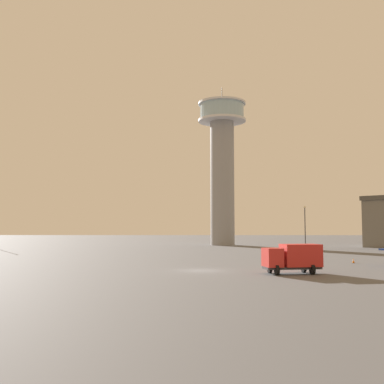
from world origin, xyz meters
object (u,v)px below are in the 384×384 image
light_post_west (305,224)px  control_tower (222,157)px  truck_box_red (293,257)px  traffic_cone_near_left (353,261)px

light_post_west → control_tower: bearing=121.0°
light_post_west → truck_box_red: bearing=-104.6°
control_tower → traffic_cone_near_left: bearing=-75.8°
traffic_cone_near_left → control_tower: bearing=104.2°
control_tower → traffic_cone_near_left: 62.05m
truck_box_red → traffic_cone_near_left: size_ratio=9.87×
traffic_cone_near_left → truck_box_red: bearing=-127.9°
control_tower → truck_box_red: 72.95m
control_tower → truck_box_red: (3.57, -69.79, -20.93)m
control_tower → light_post_west: control_tower is taller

